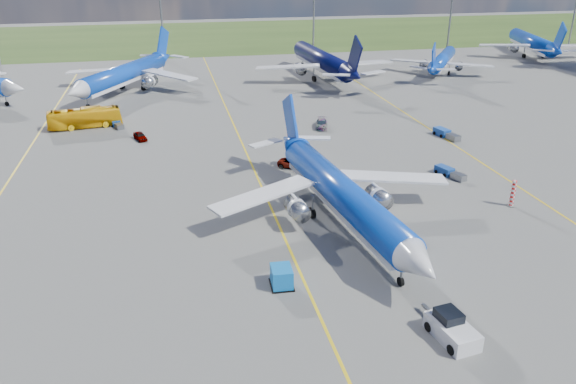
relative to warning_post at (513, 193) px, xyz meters
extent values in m
plane|color=#545452|center=(-26.00, -8.00, -1.50)|extent=(400.00, 400.00, 0.00)
cube|color=#2D4719|center=(-26.00, 142.00, -1.50)|extent=(400.00, 80.00, 0.01)
cube|color=yellow|center=(-26.00, 22.00, -1.49)|extent=(0.25, 160.00, 0.02)
cube|color=yellow|center=(-56.00, 32.00, -1.49)|extent=(0.25, 120.00, 0.02)
cube|color=yellow|center=(4.00, 32.00, -1.49)|extent=(0.25, 120.00, 0.02)
cylinder|color=slate|center=(-36.00, 102.00, 9.50)|extent=(0.50, 0.50, 22.00)
cylinder|color=slate|center=(4.00, 102.00, 9.50)|extent=(0.50, 0.50, 22.00)
cylinder|color=slate|center=(44.00, 102.00, 9.50)|extent=(0.50, 0.50, 22.00)
cylinder|color=slate|center=(84.00, 102.00, 9.50)|extent=(0.50, 0.50, 22.00)
cylinder|color=red|center=(0.00, 0.00, 0.00)|extent=(0.50, 0.50, 3.00)
cube|color=silver|center=(-17.38, -19.89, -0.85)|extent=(2.79, 4.46, 1.29)
cube|color=black|center=(-17.46, -19.30, 0.04)|extent=(1.84, 2.01, 0.89)
cube|color=slate|center=(-17.76, -17.34, -0.95)|extent=(0.60, 2.40, 0.20)
cube|color=blue|center=(-28.00, -10.36, -0.65)|extent=(1.80, 2.21, 1.70)
imported|color=#F2B50E|center=(-49.25, 41.28, 0.08)|extent=(11.59, 4.32, 3.15)
imported|color=#999999|center=(-40.58, 32.87, -0.92)|extent=(2.40, 3.68, 1.17)
imported|color=#999999|center=(-20.70, 16.53, -0.88)|extent=(4.86, 4.07, 1.24)
imported|color=#999999|center=(-12.55, 33.17, -0.86)|extent=(2.98, 4.73, 1.28)
cube|color=navy|center=(-2.79, 10.42, -1.01)|extent=(1.99, 2.62, 0.99)
cube|color=slate|center=(-1.98, 8.23, -1.10)|extent=(1.63, 2.05, 0.81)
cube|color=navy|center=(-44.79, 41.58, -1.01)|extent=(1.98, 2.60, 0.98)
cube|color=slate|center=(-43.98, 39.42, -1.10)|extent=(1.62, 2.04, 0.80)
cube|color=#1B49A2|center=(4.27, 25.34, -0.95)|extent=(1.97, 2.87, 1.11)
cube|color=slate|center=(4.87, 22.78, -1.05)|extent=(1.63, 2.24, 0.91)
camera|label=1|loc=(-36.00, -49.80, 24.39)|focal=35.00mm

